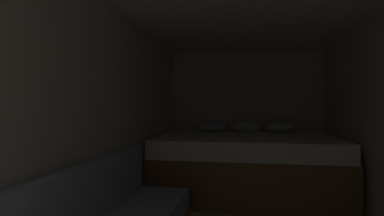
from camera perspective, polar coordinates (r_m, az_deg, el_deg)
wall_back at (r=5.08m, az=10.10°, el=-1.27°), size 2.56×0.05×2.10m
wall_left at (r=2.68m, az=-17.65°, el=-2.50°), size 0.05×5.36×2.10m
bed at (r=4.24m, az=10.13°, el=-10.36°), size 2.34×1.70×0.94m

